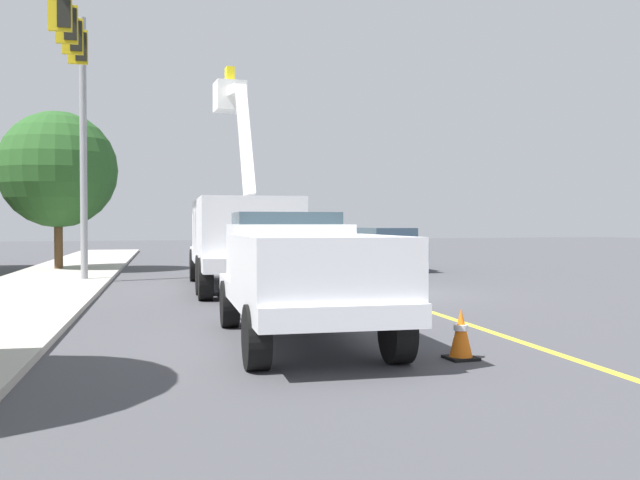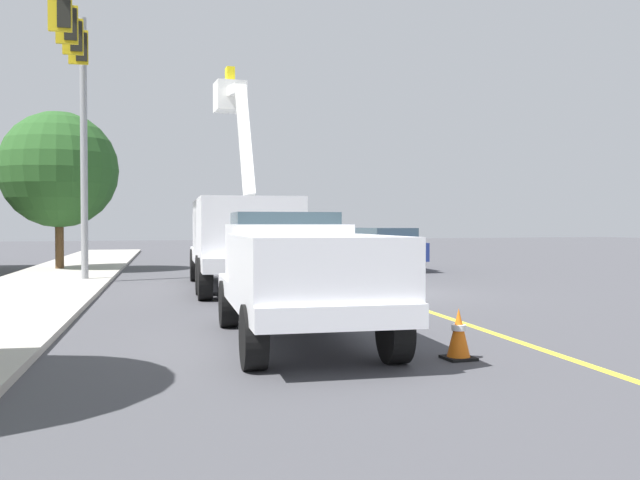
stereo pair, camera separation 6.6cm
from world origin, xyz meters
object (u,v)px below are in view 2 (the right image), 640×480
utility_bucket_truck (239,233)px  traffic_signal_mast (77,80)px  traffic_cone_leading (459,334)px  traffic_cone_mid_rear (317,277)px  passing_minivan (385,246)px  service_pickup_truck (300,271)px  traffic_cone_trailing (280,266)px  traffic_cone_mid_front (354,298)px

utility_bucket_truck → traffic_signal_mast: traffic_signal_mast is taller
traffic_signal_mast → utility_bucket_truck: bearing=-110.8°
traffic_cone_leading → utility_bucket_truck: bearing=3.8°
utility_bucket_truck → traffic_cone_leading: bearing=-176.2°
traffic_signal_mast → traffic_cone_mid_rear: bearing=-112.0°
passing_minivan → traffic_cone_mid_rear: (-6.81, 5.12, -0.63)m
utility_bucket_truck → traffic_cone_mid_rear: 2.59m
service_pickup_truck → traffic_cone_mid_rear: 8.87m
passing_minivan → service_pickup_truck: bearing=151.7°
passing_minivan → traffic_cone_trailing: (-2.67, 5.10, -0.58)m
passing_minivan → traffic_cone_leading: size_ratio=7.04×
utility_bucket_truck → passing_minivan: utility_bucket_truck is taller
utility_bucket_truck → traffic_cone_trailing: size_ratio=10.49×
utility_bucket_truck → traffic_cone_mid_front: size_ratio=11.58×
utility_bucket_truck → service_pickup_truck: (-9.25, 0.95, -0.49)m
passing_minivan → traffic_cone_mid_rear: bearing=143.1°
utility_bucket_truck → traffic_cone_trailing: 4.02m
traffic_cone_leading → traffic_signal_mast: bearing=21.8°
passing_minivan → traffic_cone_trailing: size_ratio=6.20×
utility_bucket_truck → traffic_cone_mid_front: bearing=-171.1°
utility_bucket_truck → traffic_cone_leading: utility_bucket_truck is taller
passing_minivan → traffic_signal_mast: bearing=110.0°
passing_minivan → utility_bucket_truck: bearing=129.3°
traffic_cone_mid_front → traffic_cone_mid_rear: size_ratio=1.04×
passing_minivan → traffic_signal_mast: 13.31m
traffic_signal_mast → passing_minivan: bearing=-70.0°
traffic_cone_mid_front → traffic_cone_mid_rear: (5.55, -1.04, -0.01)m
traffic_cone_mid_front → traffic_cone_trailing: traffic_cone_trailing is taller
traffic_cone_mid_front → traffic_signal_mast: size_ratio=0.09×
passing_minivan → traffic_cone_leading: (-17.07, 6.45, -0.63)m
service_pickup_truck → traffic_signal_mast: traffic_signal_mast is taller
service_pickup_truck → traffic_cone_trailing: size_ratio=7.22×
traffic_cone_leading → traffic_signal_mast: 14.96m
traffic_cone_trailing → traffic_signal_mast: size_ratio=0.10×
passing_minivan → traffic_cone_trailing: 5.78m
utility_bucket_truck → traffic_cone_leading: size_ratio=11.92×
service_pickup_truck → traffic_cone_leading: (-1.94, -1.69, -0.77)m
service_pickup_truck → traffic_cone_mid_front: bearing=-35.6°
service_pickup_truck → traffic_cone_mid_rear: service_pickup_truck is taller
traffic_cone_leading → traffic_cone_mid_rear: size_ratio=1.01×
utility_bucket_truck → traffic_cone_mid_rear: (-0.94, -2.06, -1.26)m
passing_minivan → traffic_cone_trailing: passing_minivan is taller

